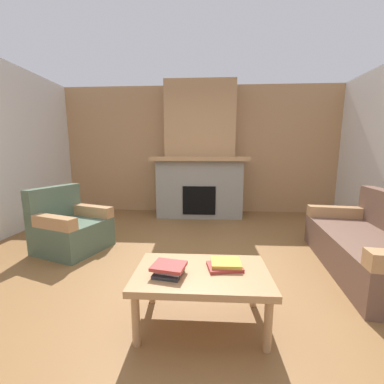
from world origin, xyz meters
TOP-DOWN VIEW (x-y plane):
  - ground at (0.00, 0.00)m, footprint 9.00×9.00m
  - wall_back_wood_panel at (0.00, 3.00)m, footprint 6.00×0.12m
  - fireplace at (0.00, 2.62)m, footprint 1.90×0.82m
  - couch at (1.98, 0.24)m, footprint 1.08×1.90m
  - armchair at (-1.70, 0.66)m, footprint 0.97×0.97m
  - coffee_table at (0.10, -0.68)m, footprint 1.00×0.60m
  - book_stack_near_edge at (-0.13, -0.74)m, footprint 0.26×0.25m
  - book_stack_center at (0.28, -0.62)m, footprint 0.28×0.22m

SIDE VIEW (x-z plane):
  - ground at x=0.00m, z-range 0.00..0.00m
  - couch at x=1.98m, z-range -0.14..0.71m
  - armchair at x=-1.70m, z-range -0.13..0.72m
  - coffee_table at x=0.10m, z-range 0.16..0.59m
  - book_stack_center at x=0.28m, z-range 0.43..0.48m
  - book_stack_near_edge at x=-0.13m, z-range 0.43..0.51m
  - fireplace at x=0.00m, z-range -0.19..2.51m
  - wall_back_wood_panel at x=0.00m, z-range 0.00..2.70m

